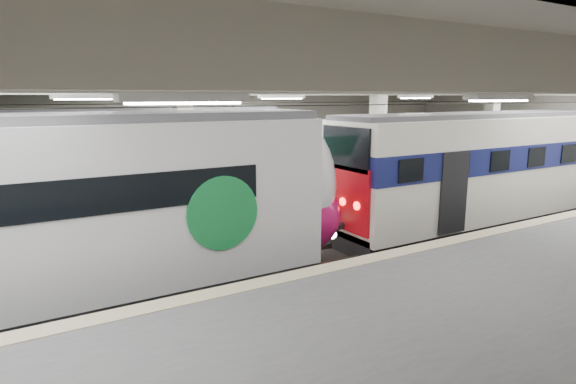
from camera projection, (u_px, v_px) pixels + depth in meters
station_hall at (353, 162)px, 12.77m from camera, size 36.00×24.00×5.75m
modern_emu at (106, 212)px, 11.42m from camera, size 14.30×2.95×4.59m
older_rer at (482, 168)px, 18.24m from camera, size 13.19×2.91×4.36m
far_train at (73, 176)px, 16.01m from camera, size 14.38×2.93×4.57m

